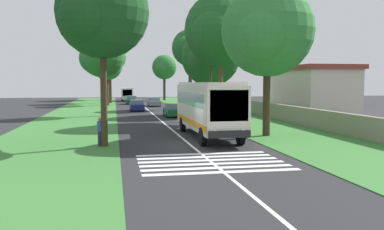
{
  "coord_description": "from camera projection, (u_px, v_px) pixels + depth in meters",
  "views": [
    {
      "loc": [
        -24.32,
        4.45,
        3.75
      ],
      "look_at": [
        2.47,
        -0.54,
        1.6
      ],
      "focal_mm": 39.22,
      "sensor_mm": 36.0,
      "label": 1
    }
  ],
  "objects": [
    {
      "name": "roadside_tree_left_2",
      "position": [
        101.0,
        57.0,
        45.12
      ],
      "size": [
        5.61,
        4.75,
        8.94
      ],
      "color": "brown",
      "rests_on": "grass_verge_left"
    },
    {
      "name": "trailing_car_3",
      "position": [
        131.0,
        100.0,
        71.19
      ],
      "size": [
        4.3,
        1.78,
        1.43
      ],
      "color": "#145933",
      "rests_on": "ground"
    },
    {
      "name": "roadside_tree_right_3",
      "position": [
        189.0,
        49.0,
        57.23
      ],
      "size": [
        6.27,
        5.2,
        10.92
      ],
      "color": "#3D2D1E",
      "rests_on": "grass_verge_right"
    },
    {
      "name": "grass_verge_left",
      "position": [
        73.0,
        123.0,
        38.15
      ],
      "size": [
        120.0,
        8.0,
        0.04
      ],
      "primitive_type": "cube",
      "color": "#387533",
      "rests_on": "ground"
    },
    {
      "name": "zebra_crossing",
      "position": [
        211.0,
        162.0,
        19.67
      ],
      "size": [
        4.95,
        6.8,
        0.01
      ],
      "color": "silver",
      "rests_on": "ground"
    },
    {
      "name": "roadside_tree_right_4",
      "position": [
        219.0,
        32.0,
        38.33
      ],
      "size": [
        8.03,
        6.73,
        11.83
      ],
      "color": "brown",
      "rests_on": "grass_verge_right"
    },
    {
      "name": "roadside_tree_right_0",
      "position": [
        164.0,
        68.0,
        84.95
      ],
      "size": [
        5.75,
        4.96,
        9.19
      ],
      "color": "#3D2D1E",
      "rests_on": "grass_verge_right"
    },
    {
      "name": "coach_bus",
      "position": [
        207.0,
        106.0,
        28.53
      ],
      "size": [
        11.16,
        2.62,
        3.73
      ],
      "color": "silver",
      "rests_on": "ground"
    },
    {
      "name": "centre_line",
      "position": [
        162.0,
        122.0,
        39.65
      ],
      "size": [
        110.0,
        0.16,
        0.01
      ],
      "primitive_type": "cube",
      "color": "silver",
      "rests_on": "ground"
    },
    {
      "name": "roadside_tree_right_2",
      "position": [
        209.0,
        58.0,
        47.15
      ],
      "size": [
        7.91,
        6.61,
        9.84
      ],
      "color": "#3D2D1E",
      "rests_on": "grass_verge_right"
    },
    {
      "name": "pedestrian",
      "position": [
        100.0,
        131.0,
        24.25
      ],
      "size": [
        0.34,
        0.34,
        1.69
      ],
      "color": "#26262D",
      "rests_on": "grass_verge_left"
    },
    {
      "name": "roadside_tree_left_1",
      "position": [
        105.0,
        63.0,
        85.87
      ],
      "size": [
        8.05,
        6.46,
        11.06
      ],
      "color": "#4C3826",
      "rests_on": "grass_verge_left"
    },
    {
      "name": "roadside_wall",
      "position": [
        261.0,
        109.0,
        46.6
      ],
      "size": [
        70.0,
        0.4,
        1.52
      ],
      "primitive_type": "cube",
      "color": "gray",
      "rests_on": "grass_verge_right"
    },
    {
      "name": "trailing_minibus_0",
      "position": [
        127.0,
        93.0,
        82.53
      ],
      "size": [
        6.0,
        2.14,
        2.53
      ],
      "color": "silver",
      "rests_on": "ground"
    },
    {
      "name": "roadside_building",
      "position": [
        313.0,
        89.0,
        51.0
      ],
      "size": [
        12.25,
        6.89,
        5.69
      ],
      "color": "beige",
      "rests_on": "ground"
    },
    {
      "name": "trailing_car_1",
      "position": [
        137.0,
        106.0,
        54.53
      ],
      "size": [
        4.3,
        1.78,
        1.43
      ],
      "color": "navy",
      "rests_on": "ground"
    },
    {
      "name": "grass_verge_right",
      "position": [
        245.0,
        120.0,
        41.14
      ],
      "size": [
        120.0,
        8.0,
        0.04
      ],
      "primitive_type": "cube",
      "color": "#387533",
      "rests_on": "ground"
    },
    {
      "name": "roadside_tree_left_0",
      "position": [
        101.0,
        15.0,
        23.8
      ],
      "size": [
        6.13,
        5.28,
        10.31
      ],
      "color": "#3D2D1E",
      "rests_on": "grass_verge_left"
    },
    {
      "name": "trailing_car_2",
      "position": [
        154.0,
        102.0,
        64.67
      ],
      "size": [
        4.3,
        1.78,
        1.43
      ],
      "color": "gray",
      "rests_on": "ground"
    },
    {
      "name": "roadside_tree_left_3",
      "position": [
        106.0,
        66.0,
        66.11
      ],
      "size": [
        6.11,
        4.9,
        8.88
      ],
      "color": "#4C3826",
      "rests_on": "grass_verge_left"
    },
    {
      "name": "roadside_tree_left_4",
      "position": [
        108.0,
        58.0,
        73.39
      ],
      "size": [
        7.1,
        5.87,
        11.03
      ],
      "color": "#3D2D1E",
      "rests_on": "grass_verge_left"
    },
    {
      "name": "trailing_car_0",
      "position": [
        173.0,
        110.0,
        45.41
      ],
      "size": [
        4.3,
        1.78,
        1.43
      ],
      "color": "#145933",
      "rests_on": "ground"
    },
    {
      "name": "ground",
      "position": [
        191.0,
        145.0,
        24.95
      ],
      "size": [
        160.0,
        160.0,
        0.0
      ],
      "primitive_type": "plane",
      "color": "#262628"
    },
    {
      "name": "utility_pole",
      "position": [
        211.0,
        73.0,
        40.54
      ],
      "size": [
        0.24,
        1.4,
        8.86
      ],
      "color": "#473828",
      "rests_on": "grass_verge_right"
    },
    {
      "name": "roadside_tree_right_1",
      "position": [
        265.0,
        34.0,
        28.8
      ],
      "size": [
        7.55,
        6.32,
        10.38
      ],
      "color": "#3D2D1E",
      "rests_on": "grass_verge_right"
    }
  ]
}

